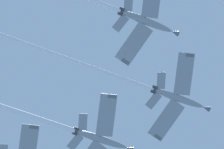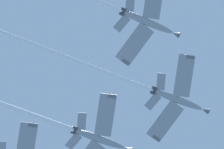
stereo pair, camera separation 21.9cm
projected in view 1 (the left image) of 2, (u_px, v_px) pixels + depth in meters
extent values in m
ellipsoid|color=gray|center=(178.00, 98.00, 110.58)|extent=(12.15, 3.25, 3.52)
cone|color=#595E60|center=(206.00, 108.00, 112.00)|extent=(1.94, 1.44, 1.47)
ellipsoid|color=black|center=(186.00, 101.00, 111.61)|extent=(3.03, 1.39, 1.39)
cube|color=gray|center=(166.00, 120.00, 110.74)|extent=(4.50, 9.33, 0.85)
cube|color=#595E60|center=(158.00, 137.00, 111.13)|extent=(1.86, 0.88, 0.44)
cube|color=gray|center=(184.00, 74.00, 109.89)|extent=(6.68, 9.68, 0.85)
cube|color=#595E60|center=(190.00, 55.00, 109.62)|extent=(1.92, 1.32, 0.44)
cube|color=gray|center=(153.00, 101.00, 109.71)|extent=(2.40, 3.86, 0.48)
cube|color=gray|center=(161.00, 81.00, 109.35)|extent=(3.19, 4.02, 0.48)
cube|color=#595E60|center=(156.00, 90.00, 110.94)|extent=(2.87, 0.58, 3.19)
cylinder|color=#38383D|center=(153.00, 91.00, 109.30)|extent=(1.23, 0.95, 0.97)
cylinder|color=#38383D|center=(155.00, 87.00, 109.23)|extent=(1.23, 0.95, 0.97)
cylinder|color=white|center=(58.00, 55.00, 104.73)|extent=(41.79, 6.53, 8.44)
ellipsoid|color=gray|center=(101.00, 139.00, 109.63)|extent=(12.13, 3.16, 3.80)
cone|color=#595E60|center=(129.00, 149.00, 111.20)|extent=(1.95, 1.43, 1.50)
ellipsoid|color=black|center=(109.00, 141.00, 110.70)|extent=(3.03, 1.37, 1.46)
cube|color=gray|center=(106.00, 115.00, 108.92)|extent=(6.62, 9.68, 0.94)
cube|color=#595E60|center=(112.00, 97.00, 108.64)|extent=(1.92, 1.31, 0.49)
cube|color=gray|center=(75.00, 142.00, 108.64)|extent=(2.42, 3.87, 0.53)
cube|color=gray|center=(83.00, 122.00, 108.27)|extent=(3.17, 4.02, 0.53)
cube|color=#595E60|center=(79.00, 131.00, 109.86)|extent=(2.92, 0.56, 3.23)
cylinder|color=#38383D|center=(75.00, 133.00, 108.21)|extent=(1.24, 0.94, 0.99)
cylinder|color=#38383D|center=(76.00, 129.00, 108.13)|extent=(1.24, 0.94, 0.99)
ellipsoid|color=gray|center=(146.00, 21.00, 107.95)|extent=(12.14, 3.21, 3.66)
cone|color=#595E60|center=(175.00, 33.00, 109.44)|extent=(1.95, 1.43, 1.49)
ellipsoid|color=black|center=(155.00, 25.00, 109.00)|extent=(3.03, 1.39, 1.43)
cube|color=gray|center=(134.00, 44.00, 108.10)|extent=(4.53, 9.33, 0.89)
cube|color=#595E60|center=(125.00, 62.00, 108.47)|extent=(1.85, 0.89, 0.47)
cube|color=gray|center=(121.00, 23.00, 107.01)|extent=(2.41, 3.86, 0.51)
cube|color=gray|center=(128.00, 2.00, 106.65)|extent=(3.18, 4.02, 0.51)
cube|color=#595E60|center=(124.00, 13.00, 108.24)|extent=(2.90, 0.57, 3.21)
cylinder|color=#38383D|center=(120.00, 13.00, 106.59)|extent=(1.23, 0.95, 0.98)
cylinder|color=#38383D|center=(122.00, 9.00, 106.52)|extent=(1.23, 0.95, 0.98)
cube|color=gray|center=(28.00, 146.00, 106.19)|extent=(6.48, 9.68, 0.91)
cube|color=#595E60|center=(34.00, 127.00, 105.91)|extent=(1.92, 1.28, 0.47)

